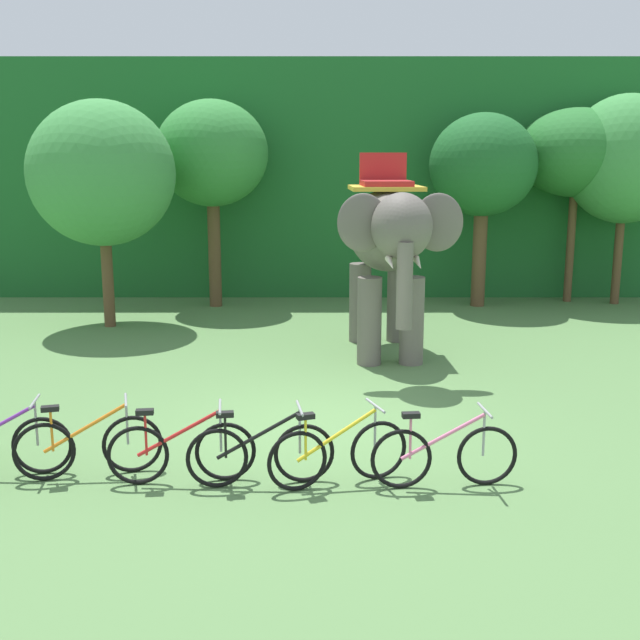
{
  "coord_description": "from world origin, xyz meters",
  "views": [
    {
      "loc": [
        0.17,
        -10.5,
        3.73
      ],
      "look_at": [
        0.22,
        1.0,
        1.3
      ],
      "focal_mm": 43.84,
      "sensor_mm": 36.0,
      "label": 1
    }
  ],
  "objects_px": {
    "tree_right": "(622,160)",
    "elephant": "(385,240)",
    "tree_center": "(98,174)",
    "tree_left": "(480,166)",
    "tree_center_right": "(208,155)",
    "tree_far_right": "(573,153)",
    "bike_red": "(178,451)",
    "bike_pink": "(441,455)",
    "bike_orange": "(85,446)",
    "bike_yellow": "(335,453)",
    "bike_black": "(258,453)"
  },
  "relations": [
    {
      "from": "tree_far_right",
      "to": "bike_red",
      "type": "distance_m",
      "value": 14.45
    },
    {
      "from": "tree_center",
      "to": "tree_far_right",
      "type": "bearing_deg",
      "value": 15.28
    },
    {
      "from": "tree_left",
      "to": "bike_pink",
      "type": "distance_m",
      "value": 11.72
    },
    {
      "from": "elephant",
      "to": "tree_right",
      "type": "bearing_deg",
      "value": 40.25
    },
    {
      "from": "tree_right",
      "to": "bike_red",
      "type": "distance_m",
      "value": 14.81
    },
    {
      "from": "tree_left",
      "to": "elephant",
      "type": "height_order",
      "value": "tree_left"
    },
    {
      "from": "tree_center_right",
      "to": "tree_right",
      "type": "bearing_deg",
      "value": 1.78
    },
    {
      "from": "tree_center_right",
      "to": "tree_center",
      "type": "bearing_deg",
      "value": -130.63
    },
    {
      "from": "tree_center",
      "to": "tree_left",
      "type": "xyz_separation_m",
      "value": [
        8.66,
        2.42,
        0.12
      ]
    },
    {
      "from": "elephant",
      "to": "bike_red",
      "type": "height_order",
      "value": "elephant"
    },
    {
      "from": "tree_far_right",
      "to": "tree_left",
      "type": "bearing_deg",
      "value": -165.85
    },
    {
      "from": "tree_center_right",
      "to": "tree_left",
      "type": "relative_size",
      "value": 1.07
    },
    {
      "from": "tree_center",
      "to": "bike_yellow",
      "type": "bearing_deg",
      "value": -60.22
    },
    {
      "from": "tree_center_right",
      "to": "elephant",
      "type": "relative_size",
      "value": 1.21
    },
    {
      "from": "tree_far_right",
      "to": "bike_black",
      "type": "bearing_deg",
      "value": -121.6
    },
    {
      "from": "tree_center",
      "to": "tree_right",
      "type": "height_order",
      "value": "tree_right"
    },
    {
      "from": "tree_far_right",
      "to": "bike_black",
      "type": "distance_m",
      "value": 14.02
    },
    {
      "from": "elephant",
      "to": "bike_yellow",
      "type": "bearing_deg",
      "value": -100.01
    },
    {
      "from": "tree_left",
      "to": "elephant",
      "type": "bearing_deg",
      "value": -118.38
    },
    {
      "from": "bike_pink",
      "to": "bike_black",
      "type": "bearing_deg",
      "value": 178.66
    },
    {
      "from": "elephant",
      "to": "bike_orange",
      "type": "bearing_deg",
      "value": -125.09
    },
    {
      "from": "bike_orange",
      "to": "bike_yellow",
      "type": "distance_m",
      "value": 2.95
    },
    {
      "from": "elephant",
      "to": "bike_pink",
      "type": "distance_m",
      "value": 6.23
    },
    {
      "from": "tree_right",
      "to": "bike_black",
      "type": "bearing_deg",
      "value": -126.22
    },
    {
      "from": "tree_right",
      "to": "bike_red",
      "type": "bearing_deg",
      "value": -129.32
    },
    {
      "from": "bike_red",
      "to": "tree_center_right",
      "type": "bearing_deg",
      "value": 95.41
    },
    {
      "from": "bike_orange",
      "to": "bike_pink",
      "type": "distance_m",
      "value": 4.16
    },
    {
      "from": "tree_center_right",
      "to": "elephant",
      "type": "bearing_deg",
      "value": -52.28
    },
    {
      "from": "tree_far_right",
      "to": "bike_pink",
      "type": "height_order",
      "value": "tree_far_right"
    },
    {
      "from": "bike_red",
      "to": "bike_yellow",
      "type": "bearing_deg",
      "value": -1.93
    },
    {
      "from": "tree_left",
      "to": "bike_yellow",
      "type": "bearing_deg",
      "value": -109.0
    },
    {
      "from": "bike_red",
      "to": "tree_center",
      "type": "bearing_deg",
      "value": 109.92
    },
    {
      "from": "tree_far_right",
      "to": "elephant",
      "type": "distance_m",
      "value": 7.85
    },
    {
      "from": "tree_far_right",
      "to": "tree_center",
      "type": "bearing_deg",
      "value": -164.72
    },
    {
      "from": "bike_orange",
      "to": "tree_far_right",
      "type": "bearing_deg",
      "value": 51.03
    },
    {
      "from": "tree_center_right",
      "to": "tree_right",
      "type": "distance_m",
      "value": 10.19
    },
    {
      "from": "tree_right",
      "to": "bike_black",
      "type": "xyz_separation_m",
      "value": [
        -8.24,
        -11.25,
        -3.24
      ]
    },
    {
      "from": "bike_orange",
      "to": "bike_pink",
      "type": "relative_size",
      "value": 0.98
    },
    {
      "from": "tree_center",
      "to": "bike_red",
      "type": "bearing_deg",
      "value": -70.08
    },
    {
      "from": "tree_center_right",
      "to": "tree_right",
      "type": "height_order",
      "value": "tree_right"
    },
    {
      "from": "elephant",
      "to": "tree_center_right",
      "type": "bearing_deg",
      "value": 127.72
    },
    {
      "from": "bike_orange",
      "to": "bike_yellow",
      "type": "height_order",
      "value": "same"
    },
    {
      "from": "tree_far_right",
      "to": "bike_black",
      "type": "height_order",
      "value": "tree_far_right"
    },
    {
      "from": "bike_orange",
      "to": "bike_black",
      "type": "bearing_deg",
      "value": -6.77
    },
    {
      "from": "tree_left",
      "to": "elephant",
      "type": "relative_size",
      "value": 1.14
    },
    {
      "from": "tree_left",
      "to": "elephant",
      "type": "xyz_separation_m",
      "value": [
        -2.73,
        -5.05,
        -1.26
      ]
    },
    {
      "from": "tree_left",
      "to": "bike_pink",
      "type": "height_order",
      "value": "tree_left"
    },
    {
      "from": "tree_right",
      "to": "elephant",
      "type": "distance_m",
      "value": 8.38
    },
    {
      "from": "tree_right",
      "to": "tree_left",
      "type": "bearing_deg",
      "value": -175.46
    },
    {
      "from": "tree_center_right",
      "to": "bike_orange",
      "type": "distance_m",
      "value": 11.2
    }
  ]
}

